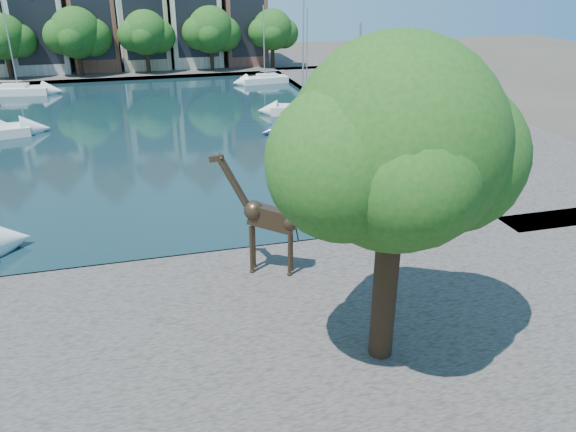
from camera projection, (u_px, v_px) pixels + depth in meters
name	position (u px, v px, depth m)	size (l,w,h in m)	color
ground	(148.00, 268.00, 25.63)	(160.00, 160.00, 0.00)	#38332B
water_basin	(137.00, 132.00, 46.81)	(38.00, 50.00, 0.08)	black
near_quay	(155.00, 358.00, 19.35)	(50.00, 14.00, 0.50)	#534C48
far_quay	(132.00, 68.00, 74.99)	(60.00, 16.00, 0.50)	#534C48
right_quay	(411.00, 111.00, 52.61)	(14.00, 52.00, 0.50)	#534C48
plane_tree	(400.00, 151.00, 16.36)	(8.32, 6.40, 10.62)	#332114
townhouse_west_inner	(39.00, 14.00, 69.63)	(6.43, 9.18, 15.15)	beige
townhouse_center	(93.00, 4.00, 70.75)	(5.44, 9.18, 16.93)	brown
townhouse_east_inner	(142.00, 9.00, 72.42)	(5.94, 9.18, 15.79)	tan
townhouse_east_mid	(192.00, 5.00, 73.80)	(6.43, 9.18, 16.65)	beige
townhouse_east_end	(241.00, 12.00, 75.73)	(5.44, 9.18, 14.43)	brown
far_tree_west	(5.00, 38.00, 64.90)	(6.76, 5.20, 7.36)	#332114
far_tree_mid_west	(77.00, 35.00, 66.70)	(7.80, 6.00, 8.00)	#332114
far_tree_mid_east	(146.00, 34.00, 68.64)	(7.02, 5.40, 7.52)	#332114
far_tree_east	(211.00, 31.00, 70.48)	(7.54, 5.80, 7.84)	#332114
far_tree_far_east	(273.00, 31.00, 72.43)	(6.76, 5.20, 7.36)	#332114
giraffe_statue	(265.00, 217.00, 23.40)	(3.46, 1.80, 5.19)	#34261A
sailboat_left_e	(18.00, 89.00, 60.13)	(6.59, 3.13, 12.30)	silver
sailboat_right_a	(353.00, 181.00, 34.30)	(6.76, 4.45, 9.77)	white
sailboat_right_b	(306.00, 124.00, 47.17)	(6.08, 3.37, 9.65)	navy
sailboat_right_c	(303.00, 107.00, 51.96)	(6.16, 3.75, 12.35)	silver
sailboat_right_d	(265.00, 78.00, 66.15)	(5.62, 2.54, 8.65)	silver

